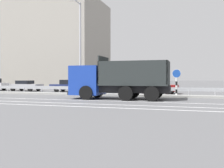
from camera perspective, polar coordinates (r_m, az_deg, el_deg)
The scene contains 14 objects.
ground_plane at distance 21.45m, azimuth -4.08°, elevation -2.99°, with size 320.00×320.00×0.00m, color #565659.
lane_strip_0 at distance 18.20m, azimuth 0.21°, elevation -3.74°, with size 57.78×0.16×0.01m, color silver.
lane_strip_1 at distance 16.00m, azimuth -2.33°, elevation -4.43°, with size 57.78×0.16×0.01m, color silver.
lane_strip_2 at distance 14.53m, azimuth -4.50°, elevation -5.01°, with size 57.78×0.16×0.01m, color silver.
median_island at distance 23.85m, azimuth -1.77°, elevation -2.34°, with size 31.78×1.10×0.18m, color gray.
median_guardrail at distance 25.05m, azimuth -0.77°, elevation -1.07°, with size 57.78×0.09×0.78m.
dump_truck at distance 20.15m, azimuth -1.12°, elevation 0.39°, with size 7.60×2.91×3.25m.
median_road_sign at distance 22.47m, azimuth 13.86°, elevation 0.30°, with size 0.72×0.16×2.34m.
street_lamp_1 at distance 24.89m, azimuth -7.04°, elevation 8.65°, with size 0.71×1.96×8.68m.
parked_car_2 at distance 34.29m, azimuth -18.32°, elevation -0.32°, with size 4.22×1.93×1.31m.
parked_car_3 at distance 31.15m, azimuth -8.91°, elevation -0.36°, with size 4.83×2.27×1.41m.
parked_car_4 at distance 28.74m, azimuth 0.48°, elevation -0.40°, with size 4.28×2.23×1.45m.
parked_car_5 at distance 27.58m, azimuth 10.22°, elevation -0.62°, with size 3.99×1.95×1.36m.
background_building_0 at distance 44.02m, azimuth -11.34°, elevation 8.19°, with size 13.83×11.22×13.83m, color gray.
Camera 1 is at (8.01, -19.84, 1.59)m, focal length 42.00 mm.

